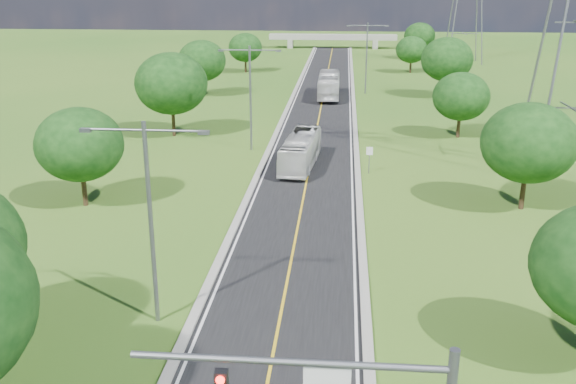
# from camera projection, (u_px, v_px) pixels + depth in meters

# --- Properties ---
(ground) EXTENTS (260.00, 260.00, 0.00)m
(ground) POSITION_uv_depth(u_px,v_px,m) (319.00, 119.00, 76.48)
(ground) COLOR #2B5B19
(ground) RESTS_ON ground
(road) EXTENTS (8.00, 150.00, 0.06)m
(road) POSITION_uv_depth(u_px,v_px,m) (321.00, 109.00, 82.14)
(road) COLOR black
(road) RESTS_ON ground
(curb_left) EXTENTS (0.50, 150.00, 0.22)m
(curb_left) POSITION_uv_depth(u_px,v_px,m) (288.00, 108.00, 82.46)
(curb_left) COLOR gray
(curb_left) RESTS_ON ground
(curb_right) EXTENTS (0.50, 150.00, 0.22)m
(curb_right) POSITION_uv_depth(u_px,v_px,m) (354.00, 109.00, 81.77)
(curb_right) COLOR gray
(curb_right) RESTS_ON ground
(speed_limit_sign) EXTENTS (0.55, 0.09, 2.40)m
(speed_limit_sign) POSITION_uv_depth(u_px,v_px,m) (369.00, 155.00, 54.76)
(speed_limit_sign) COLOR slate
(speed_limit_sign) RESTS_ON ground
(overpass) EXTENTS (30.00, 3.00, 3.20)m
(overpass) POSITION_uv_depth(u_px,v_px,m) (333.00, 38.00, 151.26)
(overpass) COLOR gray
(overpass) RESTS_ON ground
(streetlight_near_left) EXTENTS (5.90, 0.25, 10.00)m
(streetlight_near_left) POSITION_uv_depth(u_px,v_px,m) (150.00, 207.00, 29.75)
(streetlight_near_left) COLOR slate
(streetlight_near_left) RESTS_ON ground
(streetlight_mid_left) EXTENTS (5.90, 0.25, 10.00)m
(streetlight_mid_left) POSITION_uv_depth(u_px,v_px,m) (250.00, 89.00, 60.91)
(streetlight_mid_left) COLOR slate
(streetlight_mid_left) RESTS_ON ground
(streetlight_far_right) EXTENTS (5.90, 0.25, 10.00)m
(streetlight_far_right) POSITION_uv_depth(u_px,v_px,m) (367.00, 52.00, 91.10)
(streetlight_far_right) COLOR slate
(streetlight_far_right) RESTS_ON ground
(tree_lb) EXTENTS (6.30, 6.30, 7.33)m
(tree_lb) POSITION_uv_depth(u_px,v_px,m) (80.00, 145.00, 46.09)
(tree_lb) COLOR black
(tree_lb) RESTS_ON ground
(tree_lc) EXTENTS (7.56, 7.56, 8.79)m
(tree_lc) POSITION_uv_depth(u_px,v_px,m) (171.00, 84.00, 66.49)
(tree_lc) COLOR black
(tree_lc) RESTS_ON ground
(tree_ld) EXTENTS (6.72, 6.72, 7.82)m
(tree_ld) POSITION_uv_depth(u_px,v_px,m) (202.00, 61.00, 89.51)
(tree_ld) COLOR black
(tree_ld) RESTS_ON ground
(tree_le) EXTENTS (5.88, 5.88, 6.84)m
(tree_le) POSITION_uv_depth(u_px,v_px,m) (245.00, 48.00, 112.17)
(tree_le) COLOR black
(tree_le) RESTS_ON ground
(tree_rb) EXTENTS (6.72, 6.72, 7.82)m
(tree_rb) POSITION_uv_depth(u_px,v_px,m) (529.00, 143.00, 45.27)
(tree_rb) COLOR black
(tree_rb) RESTS_ON ground
(tree_rc) EXTENTS (5.88, 5.88, 6.84)m
(tree_rc) POSITION_uv_depth(u_px,v_px,m) (461.00, 96.00, 66.32)
(tree_rc) COLOR black
(tree_rc) RESTS_ON ground
(tree_rd) EXTENTS (7.14, 7.14, 8.30)m
(tree_rd) POSITION_uv_depth(u_px,v_px,m) (447.00, 59.00, 88.53)
(tree_rd) COLOR black
(tree_rd) RESTS_ON ground
(tree_re) EXTENTS (5.46, 5.46, 6.35)m
(tree_re) POSITION_uv_depth(u_px,v_px,m) (411.00, 50.00, 111.79)
(tree_re) COLOR black
(tree_re) RESTS_ON ground
(tree_rf) EXTENTS (6.30, 6.30, 7.33)m
(tree_rf) POSITION_uv_depth(u_px,v_px,m) (420.00, 36.00, 130.19)
(tree_rf) COLOR black
(tree_rf) RESTS_ON ground
(bus_outbound) EXTENTS (2.94, 12.15, 3.38)m
(bus_outbound) POSITION_uv_depth(u_px,v_px,m) (329.00, 85.00, 89.39)
(bus_outbound) COLOR silver
(bus_outbound) RESTS_ON road
(bus_inbound) EXTENTS (3.28, 10.45, 2.86)m
(bus_inbound) POSITION_uv_depth(u_px,v_px,m) (301.00, 150.00, 56.77)
(bus_inbound) COLOR silver
(bus_inbound) RESTS_ON road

